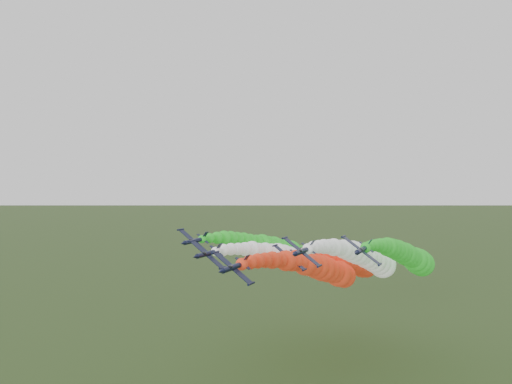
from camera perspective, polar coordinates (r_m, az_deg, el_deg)
jet_lead at (r=136.92m, az=7.38°, el=-8.69°), size 12.62×70.89×18.62m
jet_inner_left at (r=151.38m, az=4.53°, el=-7.68°), size 12.60×70.68×18.40m
jet_inner_right at (r=148.78m, az=12.46°, el=-7.34°), size 13.21×71.49×19.21m
jet_outer_left at (r=161.83m, az=2.65°, el=-6.56°), size 12.83×71.11×18.83m
jet_outer_right at (r=152.49m, az=17.06°, el=-7.09°), size 13.03×71.30×19.03m
jet_trail at (r=165.21m, az=10.71°, el=-7.78°), size 12.57×70.83×18.56m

